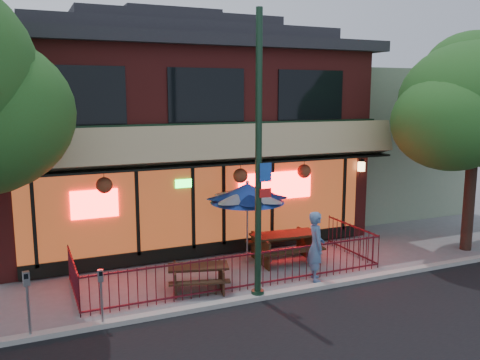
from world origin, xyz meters
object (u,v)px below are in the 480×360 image
(patio_umbrella, at_px, (247,193))
(parking_meter_far, at_px, (27,294))
(picnic_table_left, at_px, (198,274))
(street_tree_right, at_px, (476,97))
(street_light, at_px, (259,174))
(picnic_table_right, at_px, (285,243))
(pedestrian, at_px, (316,246))
(parking_meter_near, at_px, (101,288))

(patio_umbrella, distance_m, parking_meter_far, 6.79)
(picnic_table_left, distance_m, parking_meter_far, 4.30)
(street_tree_right, height_order, picnic_table_left, street_tree_right)
(street_light, xyz_separation_m, picnic_table_right, (1.98, 2.26, -2.58))
(pedestrian, relative_size, parking_meter_far, 1.30)
(picnic_table_left, relative_size, parking_meter_near, 1.38)
(patio_umbrella, distance_m, parking_meter_near, 5.52)
(picnic_table_left, bearing_deg, street_tree_right, -0.71)
(street_light, relative_size, pedestrian, 3.64)
(street_tree_right, height_order, parking_meter_near, street_tree_right)
(patio_umbrella, height_order, pedestrian, patio_umbrella)
(street_tree_right, bearing_deg, picnic_table_left, 179.29)
(parking_meter_far, bearing_deg, picnic_table_left, 16.09)
(picnic_table_left, height_order, patio_umbrella, patio_umbrella)
(street_light, distance_m, pedestrian, 3.00)
(street_light, bearing_deg, parking_meter_far, -179.16)
(street_light, bearing_deg, pedestrian, 14.20)
(parking_meter_near, bearing_deg, pedestrian, 5.72)
(patio_umbrella, bearing_deg, street_tree_right, -12.43)
(street_tree_right, relative_size, parking_meter_far, 4.73)
(parking_meter_near, bearing_deg, patio_umbrella, 29.50)
(street_tree_right, bearing_deg, pedestrian, -175.41)
(parking_meter_near, distance_m, parking_meter_far, 1.48)
(picnic_table_right, relative_size, parking_meter_near, 1.62)
(picnic_table_left, height_order, parking_meter_far, parking_meter_far)
(street_tree_right, height_order, pedestrian, street_tree_right)
(street_light, height_order, pedestrian, street_light)
(street_tree_right, xyz_separation_m, picnic_table_left, (-9.23, 0.11, -4.52))
(picnic_table_left, relative_size, pedestrian, 0.94)
(picnic_table_right, xyz_separation_m, pedestrian, (0.01, -1.76, 0.40))
(patio_umbrella, distance_m, pedestrian, 2.63)
(street_tree_right, distance_m, patio_umbrella, 7.86)
(street_light, bearing_deg, patio_umbrella, 71.25)
(pedestrian, relative_size, parking_meter_near, 1.47)
(street_light, height_order, picnic_table_right, street_light)
(patio_umbrella, relative_size, pedestrian, 1.31)
(street_light, height_order, parking_meter_far, street_light)
(picnic_table_right, distance_m, parking_meter_far, 7.64)
(street_light, xyz_separation_m, pedestrian, (1.99, 0.50, -2.19))
(patio_umbrella, bearing_deg, picnic_table_right, -15.66)
(street_tree_right, xyz_separation_m, parking_meter_near, (-11.85, -1.07, -4.07))
(patio_umbrella, xyz_separation_m, parking_meter_far, (-6.15, -2.65, -1.15))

